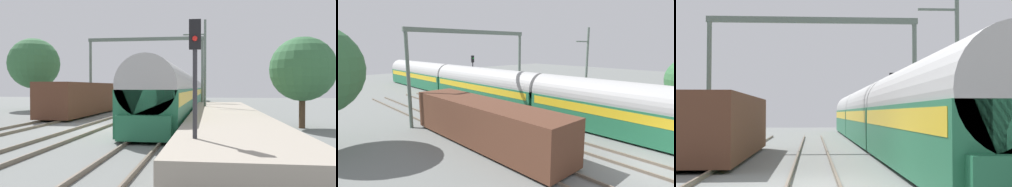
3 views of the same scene
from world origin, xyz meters
TOP-DOWN VIEW (x-y plane):
  - ground at (0.00, 0.00)m, footprint 120.00×120.00m
  - track_west at (0.00, 0.00)m, footprint 1.52×60.00m
  - platform at (7.98, 2.00)m, footprint 4.40×28.00m
  - passenger_train at (4.16, 19.41)m, footprint 2.93×49.20m
  - freight_car at (-4.16, 9.12)m, footprint 2.80×13.00m
  - person_crossing at (5.36, 11.16)m, footprint 0.45×0.35m
  - railway_signal_far at (6.08, 24.40)m, footprint 0.36×0.30m
  - catenary_gantry at (0.00, 15.96)m, footprint 12.73×0.28m
  - catenary_pole_east_mid at (6.52, 8.12)m, footprint 1.90×0.20m

SIDE VIEW (x-z plane):
  - ground at x=0.00m, z-range 0.00..0.00m
  - track_west at x=0.00m, z-range 0.00..0.16m
  - platform at x=7.98m, z-range 0.00..0.90m
  - person_crossing at x=5.36m, z-range 0.16..1.89m
  - freight_car at x=-4.16m, z-range 0.12..2.82m
  - passenger_train at x=4.16m, z-range 0.06..3.88m
  - railway_signal_far at x=6.08m, z-range 0.72..5.91m
  - catenary_pole_east_mid at x=6.52m, z-range 0.15..8.15m
  - catenary_gantry at x=0.00m, z-range 1.72..9.58m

